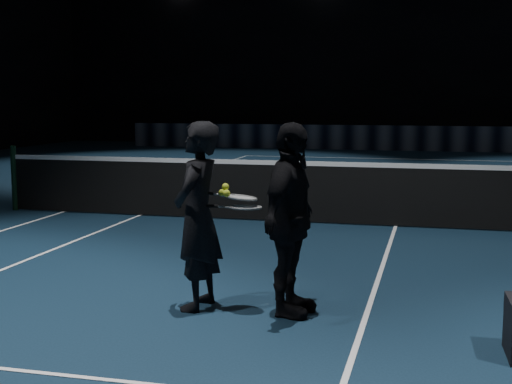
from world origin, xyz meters
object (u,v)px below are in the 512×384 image
racket_lower (246,207)px  racket_upper (241,198)px  tennis_balls (225,191)px  player_b (290,220)px  player_a (198,216)px

racket_lower → racket_upper: bearing=141.3°
tennis_balls → player_b: bearing=0.5°
player_a → player_b: bearing=94.7°
player_a → racket_upper: bearing=100.4°
player_a → tennis_balls: player_a is taller
racket_lower → tennis_balls: bearing=178.5°
player_a → racket_lower: 0.46m
player_a → tennis_balls: (0.25, 0.01, 0.23)m
racket_lower → racket_upper: (-0.05, 0.04, 0.08)m
player_a → racket_upper: 0.44m
player_a → player_b: (0.85, 0.01, 0.00)m
player_a → player_b: 0.85m
racket_lower → tennis_balls: (-0.20, 0.00, 0.14)m
player_b → tennis_balls: player_b is taller
racket_lower → tennis_balls: tennis_balls is taller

